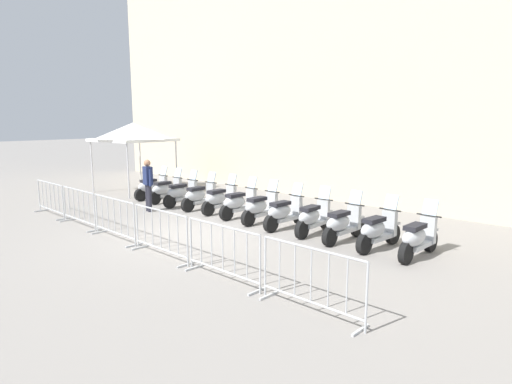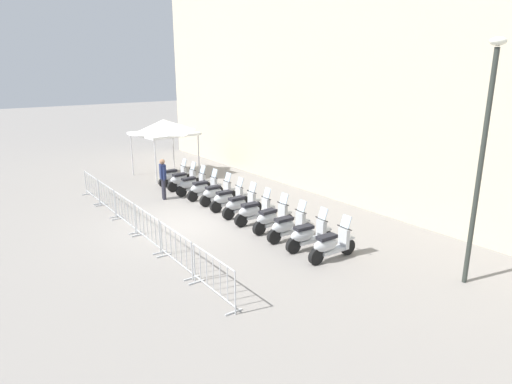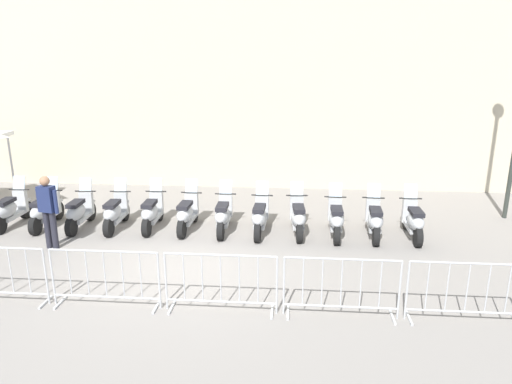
% 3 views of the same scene
% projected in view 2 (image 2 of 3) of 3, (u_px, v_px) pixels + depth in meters
% --- Properties ---
extents(ground_plane, '(120.00, 120.00, 0.00)m').
position_uv_depth(ground_plane, '(181.00, 225.00, 15.30)').
color(ground_plane, gray).
extents(building_facade, '(28.10, 5.37, 14.93)m').
position_uv_depth(building_facade, '(348.00, 15.00, 17.73)').
color(building_facade, beige).
rests_on(building_facade, ground).
extents(motorcycle_0, '(0.56, 1.73, 1.24)m').
position_uv_depth(motorcycle_0, '(174.00, 176.00, 20.47)').
color(motorcycle_0, black).
rests_on(motorcycle_0, ground).
extents(motorcycle_1, '(0.56, 1.73, 1.24)m').
position_uv_depth(motorcycle_1, '(183.00, 180.00, 19.73)').
color(motorcycle_1, black).
rests_on(motorcycle_1, ground).
extents(motorcycle_2, '(0.56, 1.73, 1.24)m').
position_uv_depth(motorcycle_2, '(192.00, 184.00, 18.98)').
color(motorcycle_2, black).
rests_on(motorcycle_2, ground).
extents(motorcycle_3, '(0.56, 1.73, 1.24)m').
position_uv_depth(motorcycle_3, '(204.00, 189.00, 18.27)').
color(motorcycle_3, black).
rests_on(motorcycle_3, ground).
extents(motorcycle_4, '(0.56, 1.73, 1.24)m').
position_uv_depth(motorcycle_4, '(217.00, 193.00, 17.58)').
color(motorcycle_4, black).
rests_on(motorcycle_4, ground).
extents(motorcycle_5, '(0.61, 1.72, 1.24)m').
position_uv_depth(motorcycle_5, '(228.00, 199.00, 16.82)').
color(motorcycle_5, black).
rests_on(motorcycle_5, ground).
extents(motorcycle_6, '(0.56, 1.73, 1.24)m').
position_uv_depth(motorcycle_6, '(241.00, 205.00, 16.05)').
color(motorcycle_6, black).
rests_on(motorcycle_6, ground).
extents(motorcycle_7, '(0.62, 1.72, 1.24)m').
position_uv_depth(motorcycle_7, '(254.00, 212.00, 15.29)').
color(motorcycle_7, black).
rests_on(motorcycle_7, ground).
extents(motorcycle_8, '(0.56, 1.72, 1.24)m').
position_uv_depth(motorcycle_8, '(272.00, 219.00, 14.57)').
color(motorcycle_8, black).
rests_on(motorcycle_8, ground).
extents(motorcycle_9, '(0.61, 1.72, 1.24)m').
position_uv_depth(motorcycle_9, '(288.00, 227.00, 13.80)').
color(motorcycle_9, black).
rests_on(motorcycle_9, ground).
extents(motorcycle_10, '(0.65, 1.72, 1.24)m').
position_uv_depth(motorcycle_10, '(308.00, 235.00, 13.07)').
color(motorcycle_10, black).
rests_on(motorcycle_10, ground).
extents(motorcycle_11, '(0.61, 1.72, 1.24)m').
position_uv_depth(motorcycle_11, '(331.00, 245.00, 12.34)').
color(motorcycle_11, black).
rests_on(motorcycle_11, ground).
extents(barrier_segment_0, '(1.94, 0.63, 1.07)m').
position_uv_depth(barrier_segment_0, '(92.00, 187.00, 18.25)').
color(barrier_segment_0, '#B2B5B7').
rests_on(barrier_segment_0, ground).
extents(barrier_segment_1, '(1.94, 0.63, 1.07)m').
position_uv_depth(barrier_segment_1, '(107.00, 198.00, 16.65)').
color(barrier_segment_1, '#B2B5B7').
rests_on(barrier_segment_1, ground).
extents(barrier_segment_2, '(1.94, 0.63, 1.07)m').
position_uv_depth(barrier_segment_2, '(125.00, 212.00, 15.05)').
color(barrier_segment_2, '#B2B5B7').
rests_on(barrier_segment_2, ground).
extents(barrier_segment_3, '(1.94, 0.63, 1.07)m').
position_uv_depth(barrier_segment_3, '(147.00, 228.00, 13.46)').
color(barrier_segment_3, '#B2B5B7').
rests_on(barrier_segment_3, ground).
extents(barrier_segment_4, '(1.94, 0.63, 1.07)m').
position_uv_depth(barrier_segment_4, '(176.00, 250.00, 11.86)').
color(barrier_segment_4, '#B2B5B7').
rests_on(barrier_segment_4, ground).
extents(barrier_segment_5, '(1.94, 0.63, 1.07)m').
position_uv_depth(barrier_segment_5, '(213.00, 277.00, 10.26)').
color(barrier_segment_5, '#B2B5B7').
rests_on(barrier_segment_5, ground).
extents(street_lamp, '(0.36, 0.36, 5.97)m').
position_uv_depth(street_lamp, '(484.00, 144.00, 10.19)').
color(street_lamp, '#2D332D').
rests_on(street_lamp, ground).
extents(officer_near_row_end, '(0.53, 0.32, 1.73)m').
position_uv_depth(officer_near_row_end, '(163.00, 177.00, 18.15)').
color(officer_near_row_end, '#23232D').
rests_on(officer_near_row_end, ground).
extents(canopy_tent, '(2.74, 2.74, 2.91)m').
position_uv_depth(canopy_tent, '(164.00, 127.00, 21.91)').
color(canopy_tent, silver).
rests_on(canopy_tent, ground).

